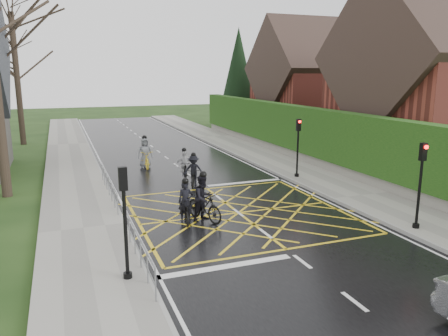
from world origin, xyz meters
TOP-DOWN VIEW (x-y plane):
  - ground at (0.00, 0.00)m, footprint 120.00×120.00m
  - road at (0.00, 0.00)m, footprint 9.00×80.00m
  - sidewalk_right at (6.00, 0.00)m, footprint 3.00×80.00m
  - sidewalk_left at (-6.00, 0.00)m, footprint 3.00×80.00m
  - stone_wall at (7.75, 6.00)m, footprint 0.50×38.00m
  - hedge at (7.75, 6.00)m, footprint 0.90×38.00m
  - house_near at (14.75, 4.00)m, footprint 11.80×9.80m
  - house_far at (14.75, 18.00)m, footprint 9.80×8.80m
  - conifer at (10.75, 26.00)m, footprint 4.60×4.60m
  - tree_far at (-9.30, 22.00)m, footprint 8.40×8.40m
  - railing_south at (-4.65, -3.50)m, footprint 0.05×5.04m
  - railing_north at (-4.65, 4.00)m, footprint 0.05×6.04m
  - traffic_light_ne at (5.10, 4.20)m, footprint 0.24×0.31m
  - traffic_light_se at (5.10, -4.20)m, footprint 0.24×0.31m
  - traffic_light_sw at (-5.10, -4.50)m, footprint 0.24×0.31m
  - cyclist_rear at (-2.26, -0.28)m, footprint 0.95×1.84m
  - cyclist_back at (-1.60, -0.38)m, footprint 1.25×1.99m
  - cyclist_mid at (-0.40, 4.86)m, footprint 1.21×1.83m
  - cyclist_front at (-0.51, 6.18)m, footprint 0.98×1.78m
  - cyclist_lead at (-1.89, 9.92)m, footprint 0.89×2.02m

SIDE VIEW (x-z plane):
  - ground at x=0.00m, z-range 0.00..0.00m
  - road at x=0.00m, z-range 0.00..0.01m
  - sidewalk_right at x=6.00m, z-range 0.00..0.15m
  - sidewalk_left at x=-6.00m, z-range 0.00..0.15m
  - stone_wall at x=7.75m, z-range 0.00..0.70m
  - cyclist_rear at x=-2.26m, z-range -0.30..1.41m
  - cyclist_mid at x=-0.40m, z-range -0.23..1.46m
  - cyclist_front at x=-0.51m, z-range -0.23..1.50m
  - cyclist_lead at x=-1.89m, z-range -0.30..1.65m
  - cyclist_back at x=-1.60m, z-range -0.24..1.70m
  - railing_south at x=-4.65m, z-range 0.27..1.29m
  - railing_north at x=-4.65m, z-range 0.27..1.30m
  - traffic_light_ne at x=5.10m, z-range 0.06..3.27m
  - traffic_light_se at x=5.10m, z-range 0.06..3.27m
  - traffic_light_sw at x=-5.10m, z-range 0.06..3.27m
  - hedge at x=7.75m, z-range 0.70..3.50m
  - house_far at x=14.75m, z-range -0.79..9.51m
  - house_near at x=14.75m, z-range -0.92..10.38m
  - conifer at x=10.75m, z-range -0.01..9.99m
  - tree_far at x=-9.30m, z-range 1.99..12.39m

